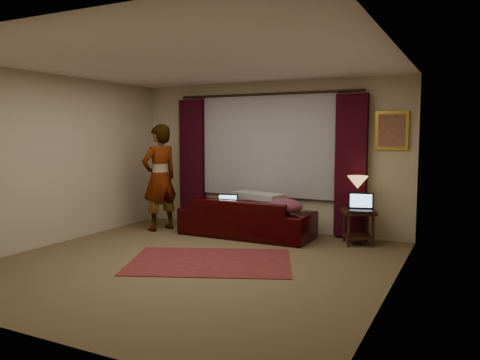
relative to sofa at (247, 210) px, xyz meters
name	(u,v)px	position (x,y,z in m)	size (l,w,h in m)	color
floor	(192,263)	(0.08, -1.80, -0.45)	(5.00, 5.00, 0.01)	brown
ceiling	(190,62)	(0.08, -1.80, 2.16)	(5.00, 5.00, 0.02)	silver
wall_back	(268,156)	(0.08, 0.70, 0.86)	(5.00, 0.02, 2.60)	#BCAF93
wall_front	(26,183)	(0.08, -4.30, 0.86)	(5.00, 0.02, 2.60)	#BCAF93
wall_left	(53,160)	(-2.42, -1.80, 0.86)	(0.02, 5.00, 2.60)	#BCAF93
wall_right	(393,172)	(2.58, -1.80, 0.86)	(0.02, 5.00, 2.60)	#BCAF93
sheer_curtain	(267,145)	(0.08, 0.64, 1.06)	(2.50, 0.05, 1.80)	#97979E
drape_left	(193,161)	(-1.42, 0.59, 0.74)	(0.50, 0.14, 2.30)	black
drape_right	(351,166)	(1.58, 0.59, 0.74)	(0.50, 0.14, 2.30)	black
curtain_rod	(266,94)	(0.08, 0.59, 1.94)	(0.04, 0.04, 3.40)	black
picture_frame	(392,130)	(2.18, 0.67, 1.31)	(0.50, 0.04, 0.60)	gold
sofa	(247,210)	(0.00, 0.00, 0.00)	(2.20, 0.95, 0.89)	black
throw_blanket	(258,182)	(0.12, 0.19, 0.46)	(0.92, 0.37, 0.11)	#9F9F98
clothing_pile	(285,207)	(0.73, -0.15, 0.12)	(0.57, 0.44, 0.24)	brown
laptop_sofa	(226,203)	(-0.27, -0.20, 0.12)	(0.34, 0.37, 0.25)	black
area_rug	(210,261)	(0.26, -1.64, -0.44)	(2.12, 1.41, 0.01)	maroon
end_table	(358,227)	(1.79, 0.24, -0.17)	(0.47, 0.47, 0.54)	black
tiffany_lamp	(357,193)	(1.75, 0.30, 0.35)	(0.32, 0.32, 0.51)	#A09145
laptop_table	(361,202)	(1.86, 0.11, 0.23)	(0.37, 0.40, 0.27)	black
person	(160,178)	(-1.58, -0.23, 0.49)	(0.55, 0.55, 1.86)	#9F9F98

